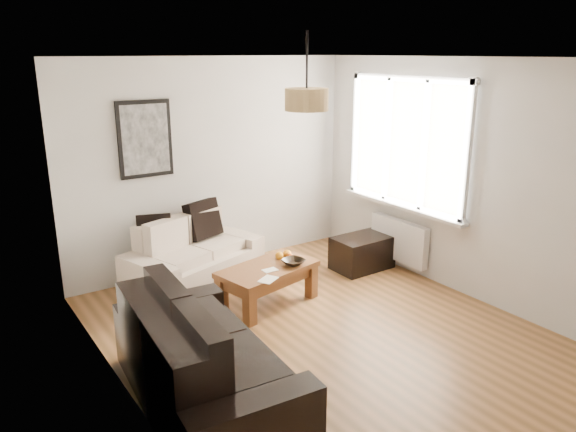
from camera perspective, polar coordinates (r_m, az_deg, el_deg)
floor at (r=5.54m, az=3.58°, el=-11.95°), size 4.50×4.50×0.00m
ceiling at (r=4.87m, az=4.14°, el=16.01°), size 3.80×4.50×0.00m
wall_back at (r=6.91m, az=-7.77°, el=5.23°), size 3.80×0.04×2.60m
wall_front at (r=3.66m, az=26.24°, el=-6.82°), size 3.80×0.04×2.60m
wall_left at (r=4.20m, az=-17.05°, el=-2.85°), size 0.04×4.50×2.60m
wall_right at (r=6.37m, az=17.46°, el=3.64°), size 0.04×4.50×2.60m
window_bay at (r=6.80m, az=12.19°, el=7.39°), size 0.14×1.90×1.60m
radiator at (r=7.06m, az=11.36°, el=-2.44°), size 0.10×0.90×0.52m
poster at (r=6.49m, az=-14.55°, el=7.70°), size 0.62×0.04×0.87m
pendant_shade at (r=5.12m, az=1.93°, el=11.93°), size 0.40×0.40×0.20m
loveseat_cream at (r=6.54m, az=-9.69°, el=-3.88°), size 1.73×1.27×0.77m
sofa_leather at (r=4.40m, az=-8.54°, el=-13.97°), size 1.11×2.02×0.84m
coffee_table at (r=6.03m, az=-2.11°, el=-7.16°), size 1.16×0.78×0.43m
ottoman at (r=7.05m, az=7.65°, el=-3.76°), size 0.73×0.47×0.42m
cushion_left at (r=6.46m, az=-13.64°, el=-1.51°), size 0.40×0.24×0.38m
cushion_right at (r=6.68m, az=-8.76°, el=-0.35°), size 0.47×0.28×0.45m
fruit_bowl at (r=5.99m, az=0.57°, el=-4.77°), size 0.27×0.27×0.06m
orange_a at (r=6.13m, az=0.17°, el=-4.16°), size 0.08×0.08×0.07m
orange_b at (r=6.19m, az=-0.09°, el=-3.93°), size 0.10×0.10×0.09m
orange_c at (r=6.14m, az=-0.90°, el=-4.12°), size 0.11×0.11×0.09m
papers at (r=5.62m, az=-2.06°, el=-6.56°), size 0.25×0.22×0.01m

